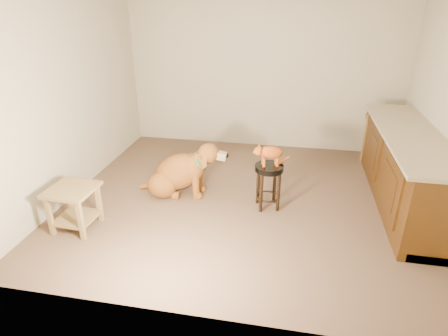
% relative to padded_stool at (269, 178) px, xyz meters
% --- Properties ---
extents(floor, '(4.50, 4.00, 0.01)m').
position_rel_padded_stool_xyz_m(floor, '(-0.29, 0.12, -0.40)').
color(floor, brown).
rests_on(floor, ground).
extents(room_shell, '(4.54, 4.04, 2.62)m').
position_rel_padded_stool_xyz_m(room_shell, '(-0.29, 0.12, 1.27)').
color(room_shell, '#A69F86').
rests_on(room_shell, ground).
extents(cabinet_run, '(0.70, 2.56, 0.94)m').
position_rel_padded_stool_xyz_m(cabinet_run, '(1.65, 0.42, 0.04)').
color(cabinet_run, '#3D230A').
rests_on(cabinet_run, ground).
extents(padded_stool, '(0.36, 0.36, 0.57)m').
position_rel_padded_stool_xyz_m(padded_stool, '(0.00, 0.00, 0.00)').
color(padded_stool, black).
rests_on(padded_stool, ground).
extents(wood_stool, '(0.50, 0.50, 0.76)m').
position_rel_padded_stool_xyz_m(wood_stool, '(1.56, 1.82, -0.01)').
color(wood_stool, brown).
rests_on(wood_stool, ground).
extents(side_table, '(0.51, 0.51, 0.51)m').
position_rel_padded_stool_xyz_m(side_table, '(-2.07, -0.87, -0.07)').
color(side_table, brown).
rests_on(side_table, ground).
extents(golden_retriever, '(1.24, 0.60, 0.78)m').
position_rel_padded_stool_xyz_m(golden_retriever, '(-1.17, 0.15, -0.11)').
color(golden_retriever, brown).
rests_on(golden_retriever, ground).
extents(tabby_kitten, '(0.44, 0.27, 0.30)m').
position_rel_padded_stool_xyz_m(tabby_kitten, '(-0.01, -0.00, 0.33)').
color(tabby_kitten, '#8C3D0E').
rests_on(tabby_kitten, padded_stool).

